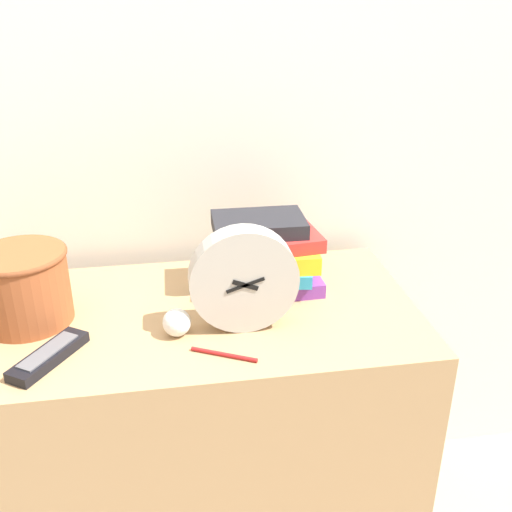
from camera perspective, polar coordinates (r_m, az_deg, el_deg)
wall_back at (r=1.43m, az=-11.29°, el=17.52°), size 6.00×0.04×2.40m
desk at (r=1.49m, az=-8.70°, el=-17.91°), size 1.11×0.50×0.74m
desk_clock at (r=1.16m, az=-1.18°, el=-2.28°), size 0.21×0.05×0.21m
book_stack at (r=1.32m, az=1.19°, el=0.24°), size 0.24×0.19×0.16m
basket at (r=1.28m, az=-21.29°, el=-2.56°), size 0.19×0.19×0.15m
tv_remote at (r=1.17m, az=-19.13°, el=-8.96°), size 0.13×0.17×0.02m
crumpled_paper_ball at (r=1.18m, az=-7.56°, el=-6.29°), size 0.06×0.06×0.06m
pen at (r=1.12m, az=-3.06°, el=-9.34°), size 0.12×0.07×0.01m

